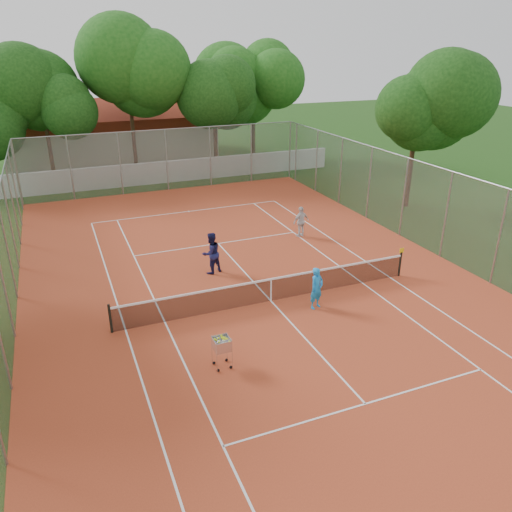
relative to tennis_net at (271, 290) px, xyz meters
name	(u,v)px	position (x,y,z in m)	size (l,w,h in m)	color
ground	(271,301)	(0.00, 0.00, -0.51)	(120.00, 120.00, 0.00)	#17370F
court_pad	(271,301)	(0.00, 0.00, -0.50)	(18.00, 34.00, 0.02)	#B34322
court_lines	(271,301)	(0.00, 0.00, -0.49)	(10.98, 23.78, 0.01)	white
tennis_net	(271,290)	(0.00, 0.00, 0.00)	(11.88, 0.10, 0.98)	black
perimeter_fence	(271,253)	(0.00, 0.00, 1.49)	(18.00, 34.00, 4.00)	slate
boundary_wall	(161,172)	(0.00, 19.00, 0.24)	(26.00, 0.30, 1.50)	silver
clubhouse	(111,131)	(-2.00, 29.00, 1.69)	(16.40, 9.00, 4.40)	beige
tropical_trees	(148,105)	(0.00, 22.00, 4.49)	(29.00, 19.00, 10.00)	#11380E
player_near	(317,288)	(1.35, -1.09, 0.31)	(0.58, 0.38, 1.60)	#1A8BDD
player_far_left	(211,253)	(-1.31, 3.31, 0.42)	(0.88, 0.69, 1.81)	#191B4B
player_far_right	(301,222)	(4.22, 5.78, 0.30)	(0.92, 0.38, 1.57)	silver
ball_hopper	(222,352)	(-3.08, -3.29, 0.06)	(0.53, 0.53, 1.10)	silver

